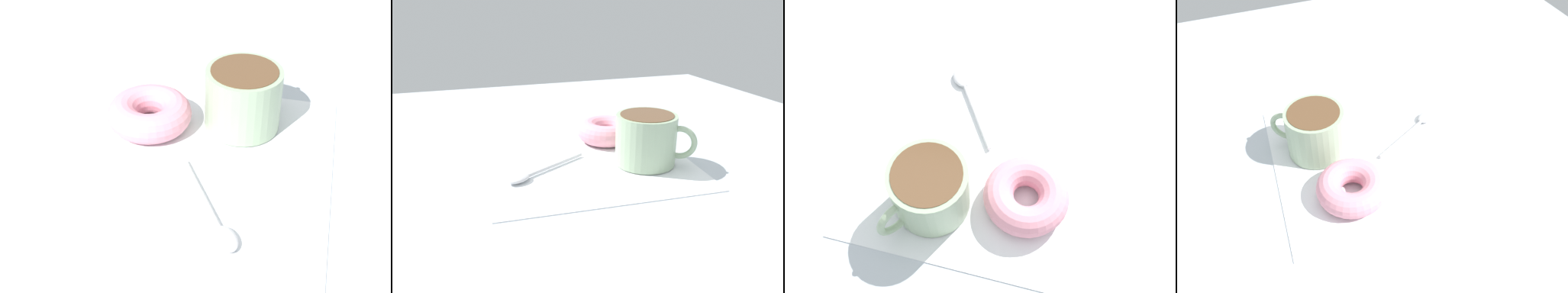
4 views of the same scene
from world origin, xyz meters
TOP-DOWN VIEW (x-y plane):
  - ground_plane at (0.00, 0.00)cm, footprint 120.00×120.00cm
  - napkin at (-2.25, -1.27)cm, footprint 33.80×33.80cm
  - coffee_cup at (-6.99, -9.43)cm, footprint 9.65×11.38cm
  - donut at (4.61, -7.17)cm, footprint 10.66×10.66cm
  - spoon at (-6.23, 8.94)cm, footprint 8.35×13.65cm

SIDE VIEW (x-z plane):
  - ground_plane at x=0.00cm, z-range -2.00..0.00cm
  - napkin at x=-2.25cm, z-range 0.00..0.30cm
  - spoon at x=-6.23cm, z-range 0.25..1.15cm
  - donut at x=4.61cm, z-range 0.30..4.08cm
  - coffee_cup at x=-6.99cm, z-range 0.45..8.44cm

